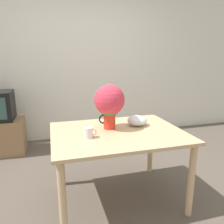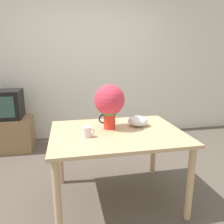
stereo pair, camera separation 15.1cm
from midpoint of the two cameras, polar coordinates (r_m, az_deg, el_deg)
The scene contains 8 objects.
ground_plane at distance 2.49m, azimuth 1.13°, elevation -20.54°, with size 12.00×12.00×0.00m, color brown.
wall_back at distance 3.90m, azimuth -5.05°, elevation 12.36°, with size 8.00×0.05×2.60m.
table at distance 2.12m, azimuth 3.31°, elevation -7.57°, with size 1.24×0.95×0.73m.
flower_vase at distance 2.10m, azimuth 1.38°, elevation 2.45°, with size 0.30×0.30×0.44m.
coffee_mug at distance 1.93m, azimuth -4.34°, elevation -5.27°, with size 0.11×0.08×0.09m.
white_bowl at distance 2.26m, azimuth 8.70°, elevation -2.34°, with size 0.21×0.21×0.10m.
tv_stand at distance 3.74m, azimuth -24.83°, elevation -5.26°, with size 0.77×0.48×0.52m.
tv_set at distance 3.62m, azimuth -25.60°, elevation 1.80°, with size 0.54×0.46×0.42m.
Camera 2 is at (-0.39, -2.01, 1.41)m, focal length 35.00 mm.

